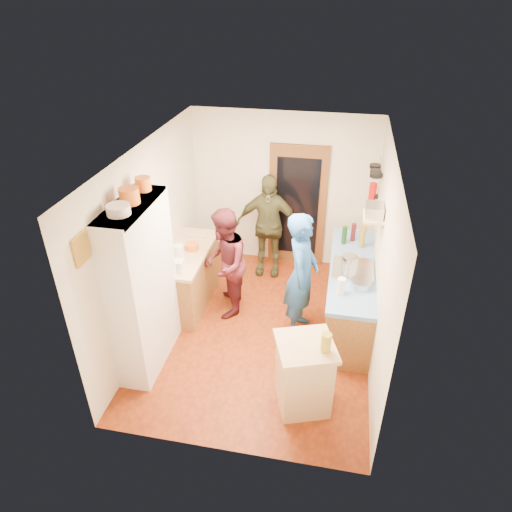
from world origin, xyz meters
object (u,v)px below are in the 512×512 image
(island_base, at_px, (304,376))
(person_left, at_px, (227,262))
(hutch_body, at_px, (143,288))
(right_counter_base, at_px, (349,295))
(person_back, at_px, (268,226))
(person_hob, at_px, (304,277))

(island_base, height_order, person_left, person_left)
(hutch_body, bearing_deg, right_counter_base, 27.47)
(person_back, bearing_deg, person_left, -111.19)
(right_counter_base, relative_size, person_hob, 1.22)
(island_base, distance_m, person_back, 2.91)
(person_left, bearing_deg, person_hob, 66.92)
(right_counter_base, distance_m, island_base, 1.78)
(hutch_body, bearing_deg, person_left, 58.07)
(right_counter_base, bearing_deg, person_hob, -148.57)
(hutch_body, relative_size, person_back, 1.26)
(hutch_body, bearing_deg, person_back, 63.95)
(hutch_body, xyz_separation_m, right_counter_base, (2.50, 1.30, -0.68))
(hutch_body, xyz_separation_m, island_base, (2.02, -0.41, -0.67))
(island_base, relative_size, person_hob, 0.48)
(hutch_body, height_order, person_back, hutch_body)
(hutch_body, xyz_separation_m, person_hob, (1.86, 0.91, -0.20))
(island_base, distance_m, person_hob, 1.41)
(person_left, relative_size, person_back, 0.95)
(person_hob, xyz_separation_m, person_left, (-1.12, 0.28, -0.08))
(hutch_body, distance_m, island_base, 2.17)
(right_counter_base, xyz_separation_m, person_hob, (-0.64, -0.39, 0.48))
(island_base, relative_size, person_left, 0.52)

